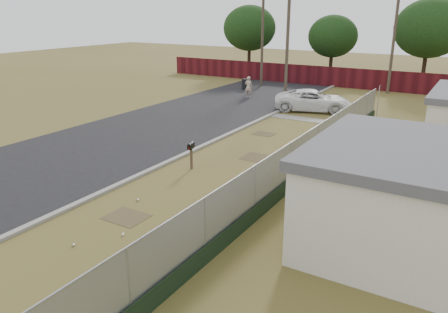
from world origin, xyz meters
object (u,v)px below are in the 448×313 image
Objects in this scene: mailbox at (191,148)px; pedestrian at (249,87)px; pickup_truck at (313,100)px; trash_bin at (246,84)px.

mailbox is 0.72× the size of pedestrian.
mailbox is 0.23× the size of pickup_truck.
pedestrian is at bearing 53.09° from pickup_truck.
pedestrian is 1.81× the size of trash_bin.
mailbox is 17.27m from pedestrian.
pedestrian reaches higher than trash_bin.
pickup_truck is 6.63m from pedestrian.
pedestrian is (-6.28, 2.15, 0.11)m from pickup_truck.
pickup_truck is 5.68× the size of trash_bin.
pedestrian reaches higher than pickup_truck.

